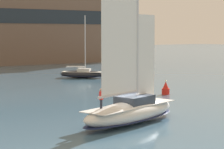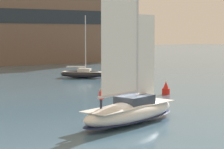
# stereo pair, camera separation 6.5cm
# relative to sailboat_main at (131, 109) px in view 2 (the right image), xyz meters

# --- Properties ---
(ground_plane) EXTENTS (400.00, 400.00, 0.00)m
(ground_plane) POSITION_rel_sailboat_main_xyz_m (-0.02, -0.01, -1.21)
(ground_plane) COLOR #42667F
(waterfront_building) EXTENTS (41.11, 16.28, 21.90)m
(waterfront_building) POSITION_rel_sailboat_main_xyz_m (23.59, 76.39, 9.78)
(waterfront_building) COLOR brown
(waterfront_building) RESTS_ON ground
(sailboat_main) EXTENTS (11.73, 6.55, 15.53)m
(sailboat_main) POSITION_rel_sailboat_main_xyz_m (0.00, 0.00, 0.00)
(sailboat_main) COLOR white
(sailboat_main) RESTS_ON ground
(sailboat_moored_mid_channel) EXTENTS (7.20, 6.78, 10.64)m
(sailboat_moored_mid_channel) POSITION_rel_sailboat_main_xyz_m (14.18, 35.60, -0.48)
(sailboat_moored_mid_channel) COLOR #232328
(sailboat_moored_mid_channel) RESTS_ON ground
(channel_buoy) EXTENTS (0.97, 0.97, 1.78)m
(channel_buoy) POSITION_rel_sailboat_main_xyz_m (13.62, 12.22, -0.51)
(channel_buoy) COLOR red
(channel_buoy) RESTS_ON ground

